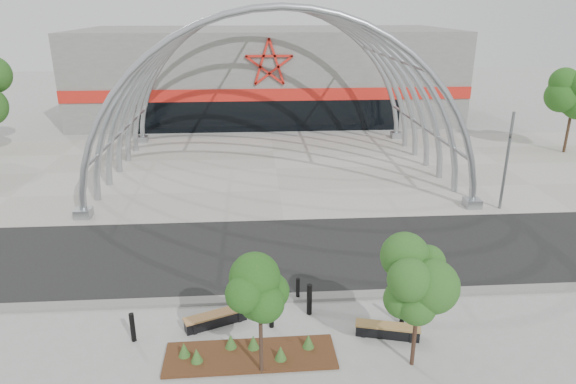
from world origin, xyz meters
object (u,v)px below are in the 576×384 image
at_px(bench_1, 387,331).
at_px(bench_0, 216,319).
at_px(street_tree_0, 260,297).
at_px(street_tree_1, 419,288).
at_px(signal_pole, 507,160).
at_px(bollard_2, 298,289).

bearing_deg(bench_1, bench_0, 169.59).
bearing_deg(street_tree_0, street_tree_1, 0.98).
distance_m(street_tree_0, bench_1, 4.92).
distance_m(street_tree_1, bench_0, 6.85).
xyz_separation_m(street_tree_0, bench_0, (-1.47, 2.49, -2.31)).
xyz_separation_m(signal_pole, bench_1, (-8.63, -10.42, -2.48)).
height_order(street_tree_1, bench_1, street_tree_1).
relative_size(street_tree_0, street_tree_1, 0.97).
bearing_deg(bench_0, bollard_2, 25.84).
relative_size(street_tree_1, bench_1, 1.72).
relative_size(street_tree_0, bench_0, 1.64).
bearing_deg(street_tree_0, bench_1, 19.75).
distance_m(street_tree_1, bench_1, 2.80).
distance_m(bench_1, bollard_2, 3.62).
bearing_deg(street_tree_1, bench_0, 157.95).
bearing_deg(bench_1, bollard_2, 138.14).
bearing_deg(bench_1, signal_pole, 50.36).
distance_m(street_tree_1, bollard_2, 5.35).
height_order(signal_pole, street_tree_0, signal_pole).
bearing_deg(signal_pole, bench_1, -129.64).
height_order(street_tree_1, bench_0, street_tree_1).
distance_m(bench_0, bench_1, 5.65).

